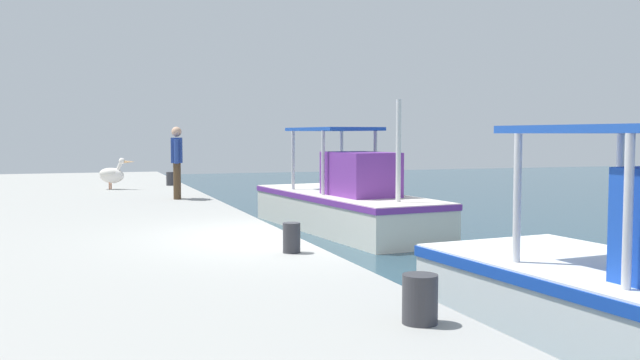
# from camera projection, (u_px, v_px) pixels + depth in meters

# --- Properties ---
(fishing_boat_nearest) EXTENTS (6.58, 2.60, 2.93)m
(fishing_boat_nearest) POSITION_uv_depth(u_px,v_px,m) (346.00, 203.00, 16.03)
(fishing_boat_nearest) COLOR silver
(fishing_boat_nearest) RESTS_ON ground
(pelican) EXTENTS (0.57, 0.96, 0.82)m
(pelican) POSITION_uv_depth(u_px,v_px,m) (112.00, 174.00, 18.11)
(pelican) COLOR tan
(pelican) RESTS_ON quay_pier
(fisherman_standing) EXTENTS (0.63, 0.31, 1.60)m
(fisherman_standing) POSITION_uv_depth(u_px,v_px,m) (177.00, 159.00, 15.37)
(fisherman_standing) COLOR #4C3823
(fisherman_standing) RESTS_ON quay_pier
(mooring_bollard_nearest) EXTENTS (0.20, 0.20, 0.38)m
(mooring_bollard_nearest) POSITION_uv_depth(u_px,v_px,m) (170.00, 179.00, 19.47)
(mooring_bollard_nearest) COLOR #333338
(mooring_bollard_nearest) RESTS_ON quay_pier
(mooring_bollard_second) EXTENTS (0.21, 0.21, 0.37)m
(mooring_bollard_second) POSITION_uv_depth(u_px,v_px,m) (292.00, 238.00, 8.41)
(mooring_bollard_second) COLOR #333338
(mooring_bollard_second) RESTS_ON quay_pier
(mooring_bollard_third) EXTENTS (0.27, 0.27, 0.38)m
(mooring_bollard_third) POSITION_uv_depth(u_px,v_px,m) (420.00, 299.00, 5.26)
(mooring_bollard_third) COLOR #333338
(mooring_bollard_third) RESTS_ON quay_pier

